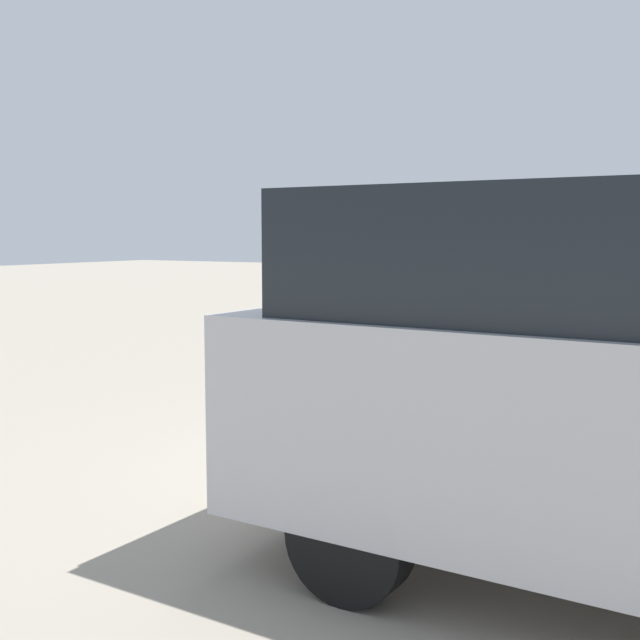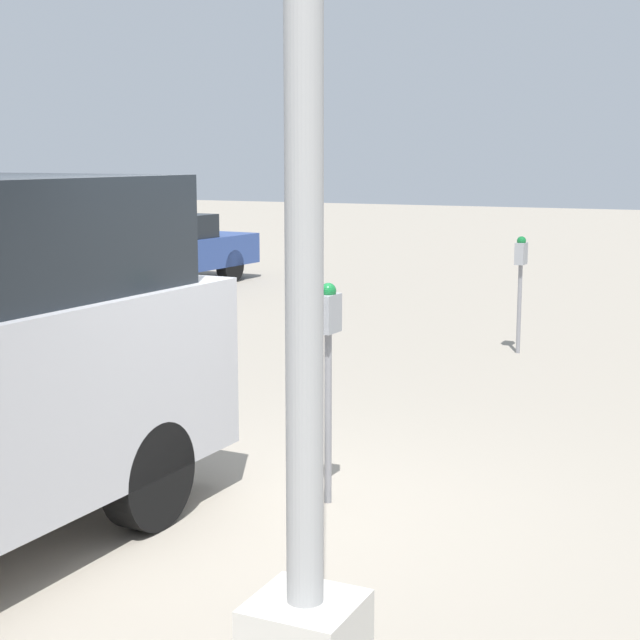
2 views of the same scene
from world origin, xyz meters
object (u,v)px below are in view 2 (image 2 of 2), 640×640
(parking_meter_near, at_px, (328,342))
(lamp_post, at_px, (304,329))
(car_distant, at_px, (146,249))
(parking_meter_far, at_px, (521,267))

(parking_meter_near, height_order, lamp_post, lamp_post)
(lamp_post, distance_m, car_distant, 14.15)
(parking_meter_near, xyz_separation_m, car_distant, (-8.67, -7.65, -0.42))
(parking_meter_near, bearing_deg, car_distant, -136.99)
(parking_meter_far, xyz_separation_m, lamp_post, (8.16, 1.15, 0.65))
(parking_meter_near, bearing_deg, lamp_post, 24.53)
(lamp_post, bearing_deg, parking_meter_near, -157.08)
(parking_meter_far, xyz_separation_m, car_distant, (-2.97, -7.54, -0.34))
(parking_meter_near, distance_m, car_distant, 11.57)
(car_distant, bearing_deg, lamp_post, -138.02)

